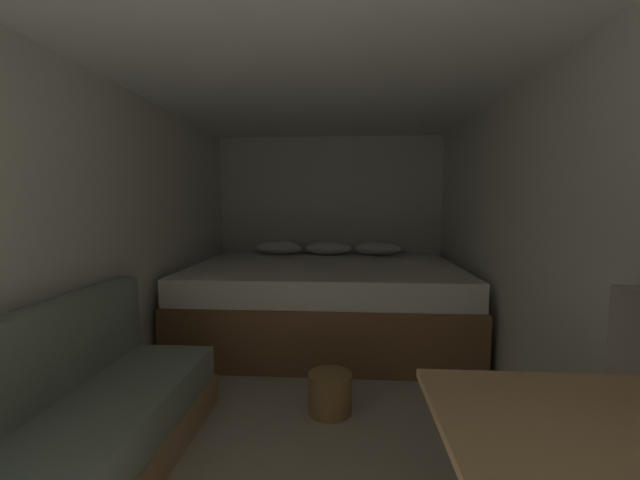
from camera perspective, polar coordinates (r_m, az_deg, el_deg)
The scene contains 8 objects.
ground_plane at distance 2.43m, azimuth -1.24°, elevation -25.66°, with size 6.68×6.68×0.00m, color #B2A893.
wall_back at distance 4.45m, azimuth 1.44°, elevation 2.18°, with size 2.62×0.05×2.01m, color silver.
wall_left at distance 2.56m, azimuth -31.34°, elevation -1.04°, with size 0.05×4.68×2.01m, color silver.
wall_right at distance 2.36m, azimuth 31.54°, elevation -1.53°, with size 0.05×4.68×2.01m, color silver.
ceiling_slab at distance 2.22m, azimuth -1.36°, elevation 25.86°, with size 2.62×4.68×0.05m, color white.
bed at distance 3.65m, azimuth 0.80°, elevation -8.84°, with size 2.40×1.70×0.84m.
dinette_table at distance 1.22m, azimuth 36.73°, elevation -25.76°, with size 0.76×0.58×0.75m.
wicker_basket at distance 2.50m, azimuth 1.50°, elevation -21.66°, with size 0.26×0.26×0.24m.
Camera 1 is at (0.19, -0.42, 1.26)m, focal length 21.64 mm.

